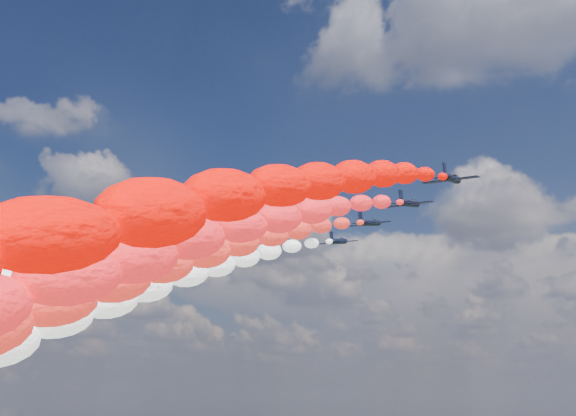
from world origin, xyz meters
The scene contains 14 objects.
jet_0 centered at (-33.62, -6.55, 110.57)m, with size 8.05×10.79×2.38m, color black, non-canonical shape.
jet_1 centered at (-23.13, 3.89, 110.57)m, with size 8.05×10.79×2.38m, color black, non-canonical shape.
jet_2 centered at (-10.43, 15.81, 110.57)m, with size 8.05×10.79×2.38m, color black, non-canonical shape.
trail_2 centered at (-10.43, -40.38, 92.46)m, with size 6.20×109.59×40.71m, color blue, non-canonical shape.
jet_3 centered at (0.93, 11.75, 110.57)m, with size 8.05×10.79×2.38m, color black, non-canonical shape.
trail_3 centered at (0.93, -44.43, 92.46)m, with size 6.20×109.59×40.71m, color white, non-canonical shape.
jet_4 centered at (-0.45, 26.74, 110.57)m, with size 8.05×10.79×2.38m, color black, non-canonical shape.
trail_4 centered at (-0.45, -29.45, 92.46)m, with size 6.20×109.59×40.71m, color white, non-canonical shape.
jet_5 centered at (11.73, 13.99, 110.57)m, with size 8.05×10.79×2.38m, color black, non-canonical shape.
trail_5 centered at (11.73, -42.19, 92.46)m, with size 6.20×109.59×40.71m, color red, non-canonical shape.
jet_6 centered at (23.03, 3.66, 110.57)m, with size 8.05×10.79×2.38m, color black, non-canonical shape.
trail_6 centered at (23.03, -52.52, 92.46)m, with size 6.20×109.59×40.71m, color red, non-canonical shape.
jet_7 centered at (33.39, -7.22, 110.57)m, with size 8.05×10.79×2.38m, color black, non-canonical shape.
trail_7 centered at (33.39, -63.41, 92.46)m, with size 6.20×109.59×40.71m, color #E00600, non-canonical shape.
Camera 1 is at (62.46, -111.38, 79.65)m, focal length 46.70 mm.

